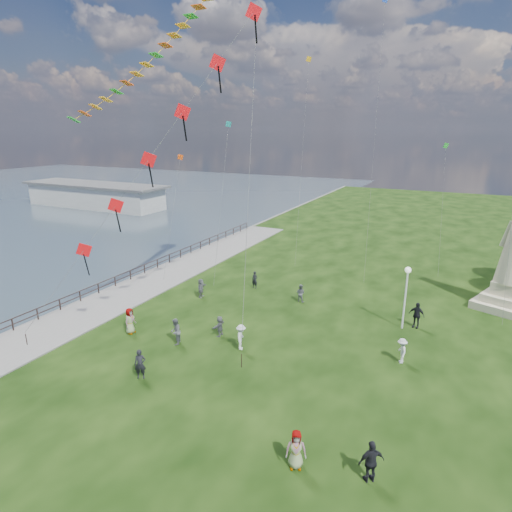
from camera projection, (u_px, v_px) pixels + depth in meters
The scene contains 17 objects.
waterfront at pixel (117, 293), 37.71m from camera, with size 200.00×200.00×1.51m.
pier_pavilion at pixel (95, 195), 81.16m from camera, with size 30.00×8.00×4.40m.
lamppost at pixel (406, 285), 29.98m from camera, with size 0.43×0.43×4.66m.
person_0 at pixel (140, 364), 24.50m from camera, with size 0.65×0.43×1.78m, color black.
person_1 at pixel (175, 332), 28.40m from camera, with size 0.88×0.55×1.82m, color #595960.
person_2 at pixel (241, 337), 27.78m from camera, with size 1.10×0.57×1.71m, color silver.
person_3 at pixel (371, 462), 17.23m from camera, with size 1.12×0.57×1.91m, color black.
person_4 at pixel (296, 449), 17.97m from camera, with size 0.87×0.54×1.79m, color #595960.
person_5 at pixel (201, 288), 36.42m from camera, with size 1.54×0.66×1.66m, color #595960.
person_6 at pixel (255, 280), 38.50m from camera, with size 0.57×0.38×1.57m, color black.
person_7 at pixel (300, 293), 35.50m from camera, with size 0.74×0.45×1.51m, color #595960.
person_8 at pixel (402, 351), 26.17m from camera, with size 1.04×0.53×1.60m, color silver.
person_9 at pixel (417, 315), 30.81m from camera, with size 1.13×0.58×1.93m, color black.
person_10 at pixel (130, 321), 29.94m from camera, with size 0.91×0.56×1.87m, color #595960.
person_11 at pixel (220, 326), 29.61m from camera, with size 1.35×0.58×1.46m, color #595960.
red_kite_train at pixel (162, 143), 26.19m from camera, with size 12.82×9.35×20.93m.
small_kites at pixel (339, 128), 39.32m from camera, with size 29.66×17.86×25.04m.
Camera 1 is at (11.42, -17.10, 13.82)m, focal length 30.00 mm.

